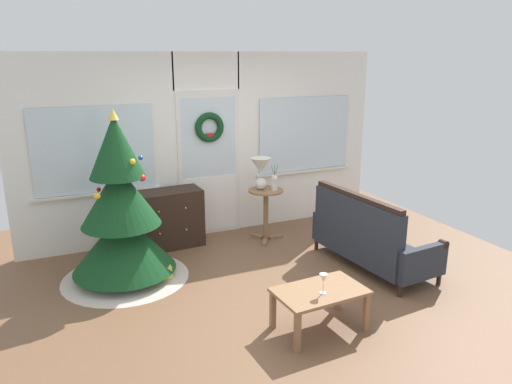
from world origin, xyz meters
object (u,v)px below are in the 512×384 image
Objects in this scene: coffee_table at (320,296)px; gift_box at (163,273)px; flower_vase at (275,182)px; side_table at (266,205)px; settee_sofa at (367,238)px; wine_glass at (323,279)px; christmas_tree at (121,220)px; table_lamp at (261,169)px; dresser_cabinet at (168,219)px.

coffee_table is 1.98m from gift_box.
side_table is at bearing 149.04° from flower_vase.
settee_sofa reaches higher than gift_box.
coffee_table is at bearing -102.82° from side_table.
flower_vase is at bearing 74.42° from coffee_table.
settee_sofa is 8.67× the size of wine_glass.
settee_sofa is 4.83× the size of flower_vase.
side_table is 2.09× the size of flower_vase.
gift_box is at bearing -32.54° from christmas_tree.
table_lamp is 2.26× the size of wine_glass.
wine_glass is at bearing -100.95° from coffee_table.
side_table is at bearing 11.56° from christmas_tree.
coffee_table is (0.77, -2.62, -0.04)m from dresser_cabinet.
flower_vase is 1.97m from gift_box.
side_table is 3.76× the size of wine_glass.
christmas_tree is at bearing -133.63° from dresser_cabinet.
wine_glass is 2.06m from gift_box.
settee_sofa is 1.57m from coffee_table.
dresser_cabinet is 1.25× the size of side_table.
flower_vase reaches higher than wine_glass.
table_lamp is (-0.06, 0.04, 0.50)m from side_table.
table_lamp is 0.25m from flower_vase.
flower_vase is (1.39, -0.40, 0.46)m from dresser_cabinet.
side_table is 2.35m from coffee_table.
flower_vase reaches higher than coffee_table.
flower_vase is 1.79× the size of wine_glass.
dresser_cabinet is 0.54× the size of settee_sofa.
dresser_cabinet is (0.71, 0.75, -0.32)m from christmas_tree.
side_table is 0.50m from table_lamp.
gift_box is (-1.10, 1.63, -0.26)m from coffee_table.
wine_glass is (-1.26, -1.03, 0.17)m from settee_sofa.
gift_box is at bearing 122.65° from wine_glass.
coffee_table is at bearing 79.05° from wine_glass.
dresser_cabinet is 2.73m from coffee_table.
christmas_tree reaches higher than wine_glass.
table_lamp is at bearing 78.82° from wine_glass.
table_lamp is 2.46m from coffee_table.
side_table is at bearing 22.07° from gift_box.
christmas_tree reaches higher than flower_vase.
christmas_tree is at bearing -170.55° from flower_vase.
gift_box is at bearing 124.07° from coffee_table.
dresser_cabinet is 1.52m from flower_vase.
settee_sofa is at bearing -15.86° from gift_box.
table_lamp is 0.51× the size of coffee_table.
side_table is at bearing 77.23° from wine_glass.
settee_sofa reaches higher than coffee_table.
side_table reaches higher than wine_glass.
gift_box is at bearing -108.19° from dresser_cabinet.
side_table is (-0.73, 1.32, 0.14)m from settee_sofa.
settee_sofa is 3.84× the size of table_lamp.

